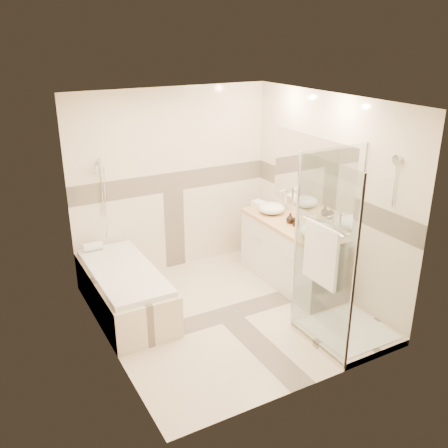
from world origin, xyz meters
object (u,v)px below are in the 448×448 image
bathtub (125,288)px  amenity_bottle_b (290,218)px  vessel_sink_near (272,208)px  amenity_bottle_a (296,221)px  vanity (290,253)px  vessel_sink_far (318,231)px  shower_enclosure (339,296)px

bathtub → amenity_bottle_b: 2.24m
vessel_sink_near → amenity_bottle_b: (0.00, -0.42, -0.00)m
amenity_bottle_a → amenity_bottle_b: amenity_bottle_a is taller
bathtub → amenity_bottle_a: size_ratio=11.73×
vanity → amenity_bottle_a: bearing=-101.9°
bathtub → vessel_sink_far: vessel_sink_far is taller
vessel_sink_far → vessel_sink_near: bearing=90.0°
bathtub → shower_enclosure: bearing=-41.1°
bathtub → amenity_bottle_a: amenity_bottle_a is taller
shower_enclosure → amenity_bottle_a: bearing=76.9°
vanity → vessel_sink_near: bearing=92.6°
amenity_bottle_b → shower_enclosure: bearing=-101.9°
vessel_sink_near → amenity_bottle_a: (0.00, -0.54, 0.00)m
vanity → shower_enclosure: bearing=-103.0°
vanity → shower_enclosure: shower_enclosure is taller
shower_enclosure → vessel_sink_far: shower_enclosure is taller
shower_enclosure → amenity_bottle_b: 1.38m
vessel_sink_far → amenity_bottle_b: (0.00, 0.55, -0.02)m
vessel_sink_far → amenity_bottle_a: vessel_sink_far is taller
vanity → bathtub: bearing=170.8°
vanity → vessel_sink_far: 0.74m
bathtub → amenity_bottle_b: (2.13, -0.33, 0.61)m
amenity_bottle_a → vessel_sink_far: bearing=-90.0°
vessel_sink_near → amenity_bottle_a: 0.54m
bathtub → vessel_sink_far: size_ratio=3.94×
shower_enclosure → amenity_bottle_b: shower_enclosure is taller
vessel_sink_far → amenity_bottle_b: 0.55m
shower_enclosure → vessel_sink_near: 1.78m
vanity → vessel_sink_far: bearing=-92.2°
vanity → amenity_bottle_b: size_ratio=12.01×
bathtub → vessel_sink_near: 2.22m
vanity → vessel_sink_near: vessel_sink_near is taller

